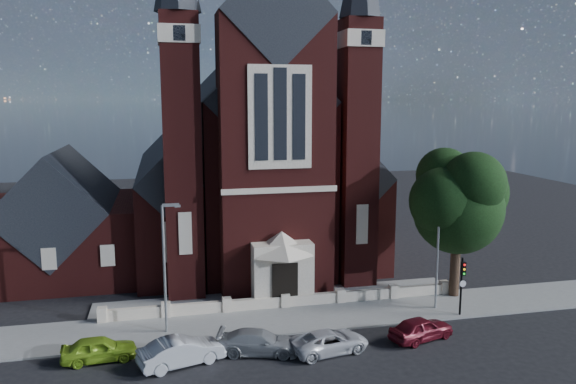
% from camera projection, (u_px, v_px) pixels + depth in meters
% --- Properties ---
extents(ground, '(120.00, 120.00, 0.00)m').
position_uv_depth(ground, '(263.00, 272.00, 46.82)').
color(ground, black).
rests_on(ground, ground).
extents(pavement_strip, '(60.00, 5.00, 0.12)m').
position_uv_depth(pavement_strip, '(291.00, 319.00, 36.72)').
color(pavement_strip, slate).
rests_on(pavement_strip, ground).
extents(forecourt_paving, '(26.00, 3.00, 0.14)m').
position_uv_depth(forecourt_paving, '(279.00, 298.00, 40.56)').
color(forecourt_paving, slate).
rests_on(forecourt_paving, ground).
extents(forecourt_wall, '(24.00, 0.40, 0.90)m').
position_uv_depth(forecourt_wall, '(285.00, 308.00, 38.64)').
color(forecourt_wall, '#BCAD96').
rests_on(forecourt_wall, ground).
extents(church, '(20.01, 34.90, 29.20)m').
position_uv_depth(church, '(247.00, 164.00, 53.13)').
color(church, '#4B1614').
rests_on(church, ground).
extents(parish_hall, '(12.00, 12.20, 10.24)m').
position_uv_depth(parish_hall, '(62.00, 226.00, 45.56)').
color(parish_hall, '#4B1614').
rests_on(parish_hall, ground).
extents(street_tree, '(6.40, 6.60, 10.70)m').
position_uv_depth(street_tree, '(462.00, 203.00, 39.50)').
color(street_tree, black).
rests_on(street_tree, ground).
extents(street_lamp_left, '(1.16, 0.22, 8.09)m').
position_uv_depth(street_lamp_left, '(166.00, 261.00, 33.76)').
color(street_lamp_left, gray).
rests_on(street_lamp_left, ground).
extents(street_lamp_right, '(1.16, 0.22, 8.09)m').
position_uv_depth(street_lamp_right, '(439.00, 244.00, 37.69)').
color(street_lamp_right, gray).
rests_on(street_lamp_right, ground).
extents(traffic_signal, '(0.28, 0.42, 4.00)m').
position_uv_depth(traffic_signal, '(462.00, 279.00, 36.70)').
color(traffic_signal, black).
rests_on(traffic_signal, ground).
extents(car_lime_van, '(4.10, 1.88, 1.36)m').
position_uv_depth(car_lime_van, '(99.00, 349.00, 30.75)').
color(car_lime_van, '#82B123').
rests_on(car_lime_van, ground).
extents(car_silver_a, '(4.88, 2.93, 1.52)m').
position_uv_depth(car_silver_a, '(181.00, 351.00, 30.25)').
color(car_silver_a, '#B3B6BB').
rests_on(car_silver_a, ground).
extents(car_silver_b, '(4.95, 3.06, 1.34)m').
position_uv_depth(car_silver_b, '(259.00, 342.00, 31.63)').
color(car_silver_b, gray).
rests_on(car_silver_b, ground).
extents(car_white_suv, '(4.84, 2.88, 1.26)m').
position_uv_depth(car_white_suv, '(330.00, 341.00, 31.81)').
color(car_white_suv, silver).
rests_on(car_white_suv, ground).
extents(car_dark_red, '(4.41, 2.78, 1.40)m').
position_uv_depth(car_dark_red, '(421.00, 328.00, 33.45)').
color(car_dark_red, maroon).
rests_on(car_dark_red, ground).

